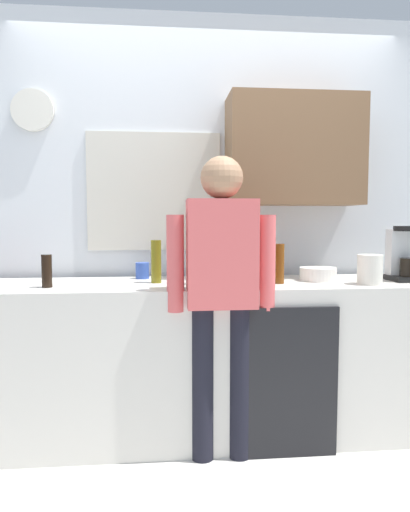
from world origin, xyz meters
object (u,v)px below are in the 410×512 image
object	(u,v)px
bottle_amber_beer	(279,264)
storage_canister	(370,269)
coffee_maker	(405,256)
bottle_green_wine	(199,258)
cup_blue_mug	(142,271)
potted_plant	(230,263)
mixing_bowl	(318,274)
cup_white_mug	(242,271)
person_at_sink	(221,282)
bottle_olive_oil	(156,261)
bottle_dark_sauce	(47,271)

from	to	relation	value
bottle_amber_beer	storage_canister	xyz separation A→B (m)	(0.51, -0.08, -0.03)
coffee_maker	bottle_green_wine	xyz separation A→B (m)	(-1.26, -0.05, 0.00)
coffee_maker	cup_blue_mug	distance (m)	1.61
potted_plant	mixing_bowl	bearing A→B (deg)	22.01
cup_white_mug	person_at_sink	xyz separation A→B (m)	(-0.19, -0.47, -0.01)
bottle_amber_beer	cup_white_mug	world-z (taller)	bottle_amber_beer
cup_blue_mug	bottle_amber_beer	bearing A→B (deg)	-20.34
mixing_bowl	bottle_green_wine	bearing A→B (deg)	-173.36
bottle_amber_beer	bottle_olive_oil	size ratio (longest dim) A/B	0.92
bottle_dark_sauce	person_at_sink	distance (m)	0.95
bottle_amber_beer	bottle_green_wine	xyz separation A→B (m)	(-0.46, 0.02, 0.03)
bottle_amber_beer	cup_blue_mug	xyz separation A→B (m)	(-0.79, 0.29, -0.06)
bottle_green_wine	bottle_olive_oil	world-z (taller)	bottle_green_wine
coffee_maker	bottle_amber_beer	distance (m)	0.80
potted_plant	bottle_green_wine	bearing A→B (deg)	136.30
coffee_maker	person_at_sink	distance (m)	1.20
coffee_maker	bottle_dark_sauce	size ratio (longest dim) A/B	1.83
coffee_maker	bottle_green_wine	bearing A→B (deg)	-177.69
mixing_bowl	bottle_dark_sauce	bearing A→B (deg)	-175.08
storage_canister	person_at_sink	size ratio (longest dim) A/B	0.11
cup_white_mug	cup_blue_mug	world-z (taller)	cup_blue_mug
cup_blue_mug	storage_canister	bearing A→B (deg)	-16.21
person_at_sink	potted_plant	bearing A→B (deg)	56.83
mixing_bowl	person_at_sink	xyz separation A→B (m)	(-0.63, -0.33, 0.00)
bottle_green_wine	mixing_bowl	xyz separation A→B (m)	(0.73, 0.08, -0.11)
mixing_bowl	coffee_maker	bearing A→B (deg)	-3.66
cup_blue_mug	person_at_sink	world-z (taller)	person_at_sink
bottle_olive_oil	person_at_sink	xyz separation A→B (m)	(0.34, -0.32, -0.08)
bottle_amber_beer	potted_plant	xyz separation A→B (m)	(-0.31, -0.13, 0.02)
storage_canister	mixing_bowl	bearing A→B (deg)	142.03
potted_plant	person_at_sink	xyz separation A→B (m)	(-0.06, -0.09, -0.09)
bottle_olive_oil	mixing_bowl	size ratio (longest dim) A/B	1.14
cup_blue_mug	bottle_dark_sauce	bearing A→B (deg)	-146.94
cup_blue_mug	bottle_green_wine	bearing A→B (deg)	-39.56
bottle_olive_oil	cup_blue_mug	bearing A→B (deg)	114.12
bottle_dark_sauce	mixing_bowl	size ratio (longest dim) A/B	0.82
cup_blue_mug	person_at_sink	bearing A→B (deg)	-50.31
potted_plant	storage_canister	bearing A→B (deg)	3.20
bottle_dark_sauce	bottle_olive_oil	distance (m)	0.61
cup_white_mug	bottle_amber_beer	bearing A→B (deg)	-54.38
potted_plant	bottle_dark_sauce	bearing A→B (deg)	174.40
bottle_green_wine	potted_plant	xyz separation A→B (m)	(0.15, -0.15, -0.02)
storage_canister	person_at_sink	world-z (taller)	person_at_sink
coffee_maker	potted_plant	distance (m)	1.12
coffee_maker	mixing_bowl	xyz separation A→B (m)	(-0.53, 0.03, -0.11)
coffee_maker	bottle_amber_beer	bearing A→B (deg)	-175.07
cup_white_mug	potted_plant	distance (m)	0.40
bottle_green_wine	cup_blue_mug	world-z (taller)	bottle_green_wine
bottle_dark_sauce	bottle_green_wine	bearing A→B (deg)	3.42
cup_blue_mug	mixing_bowl	bearing A→B (deg)	-10.23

